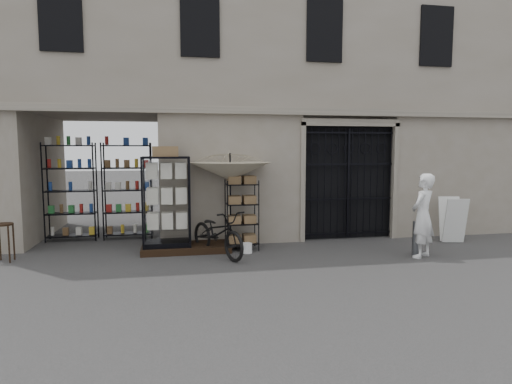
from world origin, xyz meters
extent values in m
plane|color=black|center=(0.00, 0.00, 0.00)|extent=(80.00, 80.00, 0.00)
cube|color=gray|center=(0.00, 4.00, 4.50)|extent=(14.00, 4.00, 9.00)
cube|color=black|center=(-4.50, 2.80, 1.50)|extent=(3.00, 1.70, 3.00)
cube|color=black|center=(-4.55, 3.30, 1.25)|extent=(2.70, 0.50, 2.50)
cube|color=black|center=(1.75, 2.28, 1.50)|extent=(2.50, 0.06, 3.00)
cube|color=black|center=(1.75, 2.12, 1.45)|extent=(0.05, 0.05, 2.80)
cube|color=black|center=(-2.40, 1.55, 0.07)|extent=(2.00, 0.90, 0.15)
cube|color=black|center=(-2.83, 1.51, 0.21)|extent=(1.11, 0.80, 0.11)
cube|color=silver|center=(-2.89, 1.20, 1.16)|extent=(0.93, 0.20, 1.89)
cube|color=silver|center=(-2.83, 1.51, 1.05)|extent=(0.92, 0.61, 1.57)
cube|color=olive|center=(-2.83, 1.51, 2.23)|extent=(0.63, 0.53, 0.22)
cube|color=black|center=(-1.12, 1.51, 0.81)|extent=(0.80, 0.64, 1.63)
cube|color=olive|center=(-1.12, 1.51, 0.76)|extent=(0.68, 0.52, 1.22)
cylinder|color=black|center=(-1.38, 1.56, 1.12)|extent=(0.05, 0.05, 2.24)
imported|color=tan|center=(-1.38, 1.56, 1.94)|extent=(2.15, 2.17, 1.51)
cylinder|color=white|center=(-1.06, 1.12, 0.11)|extent=(0.31, 0.31, 0.22)
imported|color=black|center=(-1.73, 0.98, 0.00)|extent=(1.07, 1.22, 1.95)
cylinder|color=black|center=(-6.14, 1.32, 0.78)|extent=(0.51, 0.51, 0.04)
cube|color=black|center=(-6.14, 1.32, 0.39)|extent=(0.39, 0.39, 0.78)
cylinder|color=#55585C|center=(2.55, 0.21, 0.38)|extent=(0.15, 0.15, 0.76)
imported|color=white|center=(2.59, 0.04, 0.00)|extent=(1.57, 1.88, 0.44)
cube|color=silver|center=(4.13, 1.06, 0.58)|extent=(0.57, 0.37, 1.11)
cube|color=silver|center=(4.21, 1.40, 0.58)|extent=(0.57, 0.37, 1.11)
camera|label=1|loc=(-2.62, -8.22, 2.34)|focal=30.00mm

